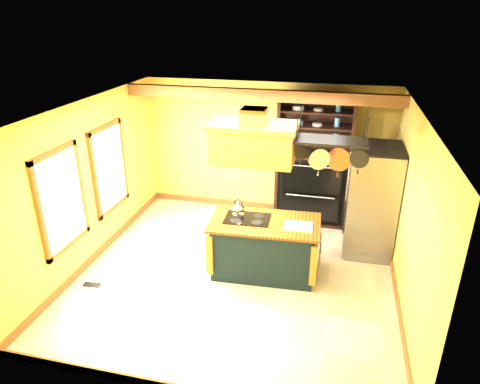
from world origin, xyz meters
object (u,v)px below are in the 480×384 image
at_px(kitchen_island, 264,247).
at_px(range_hood, 254,141).
at_px(refrigerator, 371,203).
at_px(pot_rack, 330,147).
at_px(hutch, 313,176).

relative_size(kitchen_island, range_hood, 1.39).
bearing_deg(refrigerator, kitchen_island, -145.73).
height_order(pot_rack, refrigerator, pot_rack).
height_order(kitchen_island, pot_rack, pot_rack).
bearing_deg(pot_rack, refrigerator, 56.35).
xyz_separation_m(kitchen_island, range_hood, (-0.20, -0.00, 1.76)).
bearing_deg(refrigerator, range_hood, -148.66).
distance_m(kitchen_island, refrigerator, 2.05).
height_order(range_hood, hutch, range_hood).
relative_size(range_hood, pot_rack, 1.18).
bearing_deg(kitchen_island, refrigerator, 31.36).
xyz_separation_m(refrigerator, hutch, (-1.08, 0.97, 0.03)).
distance_m(kitchen_island, pot_rack, 1.96).
bearing_deg(range_hood, refrigerator, 31.34).
bearing_deg(pot_rack, kitchen_island, -179.86).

